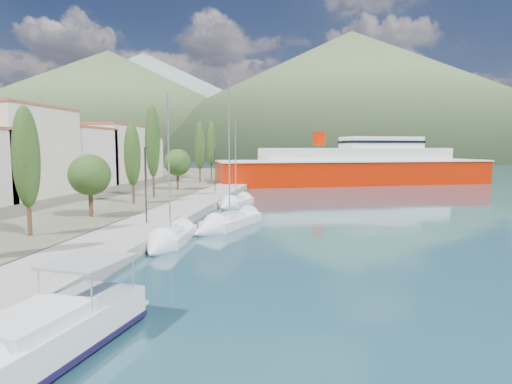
# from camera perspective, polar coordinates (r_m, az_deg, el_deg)

# --- Properties ---
(ground) EXTENTS (1400.00, 1400.00, 0.00)m
(ground) POSITION_cam_1_polar(r_m,az_deg,el_deg) (137.89, 5.66, 3.04)
(ground) COLOR #1E424E
(quay) EXTENTS (5.00, 88.00, 0.80)m
(quay) POSITION_cam_1_polar(r_m,az_deg,el_deg) (46.03, -9.24, -2.17)
(quay) COLOR gray
(quay) RESTS_ON ground
(hills_far) EXTENTS (1480.00, 900.00, 180.00)m
(hills_far) POSITION_cam_1_polar(r_m,az_deg,el_deg) (654.27, 19.60, 11.75)
(hills_far) COLOR slate
(hills_far) RESTS_ON ground
(hills_near) EXTENTS (1010.00, 520.00, 115.00)m
(hills_near) POSITION_cam_1_polar(r_m,az_deg,el_deg) (403.55, 21.23, 11.53)
(hills_near) COLOR #455B34
(hills_near) RESTS_ON ground
(town_buildings) EXTENTS (9.20, 69.20, 11.30)m
(town_buildings) POSITION_cam_1_polar(r_m,az_deg,el_deg) (65.43, -26.19, 4.21)
(town_buildings) COLOR beige
(town_buildings) RESTS_ON land_strip
(tree_row) EXTENTS (3.90, 63.37, 11.36)m
(tree_row) POSITION_cam_1_polar(r_m,az_deg,el_deg) (53.82, -13.81, 4.88)
(tree_row) COLOR #47301E
(tree_row) RESTS_ON land_strip
(lamp_posts) EXTENTS (0.15, 46.34, 6.06)m
(lamp_posts) POSITION_cam_1_polar(r_m,az_deg,el_deg) (36.39, -13.75, 1.45)
(lamp_posts) COLOR #2D2D33
(lamp_posts) RESTS_ON quay
(motor_cruiser) EXTENTS (4.22, 9.80, 3.50)m
(motor_cruiser) POSITION_cam_1_polar(r_m,az_deg,el_deg) (15.27, -29.68, -18.94)
(motor_cruiser) COLOR #171034
(motor_cruiser) RESTS_ON ground
(sailboat_near) EXTENTS (2.77, 8.13, 11.54)m
(sailboat_near) POSITION_cam_1_polar(r_m,az_deg,el_deg) (30.18, -12.16, -6.65)
(sailboat_near) COLOR silver
(sailboat_near) RESTS_ON ground
(sailboat_mid) EXTENTS (5.38, 9.88, 13.78)m
(sailboat_mid) POSITION_cam_1_polar(r_m,az_deg,el_deg) (35.78, -5.00, -4.54)
(sailboat_mid) COLOR silver
(sailboat_mid) RESTS_ON ground
(sailboat_far) EXTENTS (3.82, 7.90, 11.14)m
(sailboat_far) POSITION_cam_1_polar(r_m,az_deg,el_deg) (49.29, -3.33, -1.67)
(sailboat_far) COLOR silver
(sailboat_far) RESTS_ON ground
(ferry) EXTENTS (52.15, 27.08, 10.21)m
(ferry) POSITION_cam_1_polar(r_m,az_deg,el_deg) (82.73, 13.11, 3.18)
(ferry) COLOR #BA1700
(ferry) RESTS_ON ground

